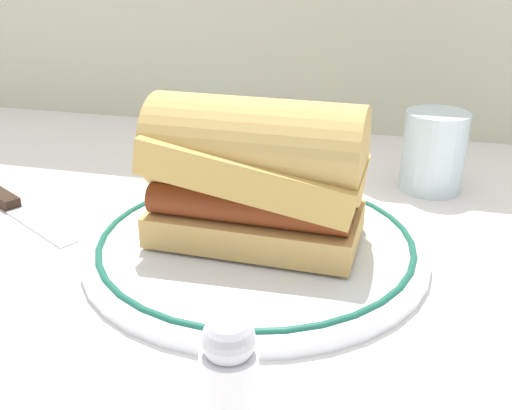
% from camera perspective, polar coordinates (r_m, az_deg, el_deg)
% --- Properties ---
extents(ground_plane, '(1.50, 1.50, 0.00)m').
position_cam_1_polar(ground_plane, '(0.49, -0.16, -6.58)').
color(ground_plane, white).
extents(plate, '(0.30, 0.30, 0.01)m').
position_cam_1_polar(plate, '(0.52, 0.00, -3.75)').
color(plate, white).
rests_on(plate, ground_plane).
extents(sausage_sandwich, '(0.18, 0.10, 0.12)m').
position_cam_1_polar(sausage_sandwich, '(0.49, 0.00, 3.23)').
color(sausage_sandwich, tan).
rests_on(sausage_sandwich, plate).
extents(drinking_glass, '(0.07, 0.07, 0.09)m').
position_cam_1_polar(drinking_glass, '(0.67, 16.67, 4.46)').
color(drinking_glass, silver).
rests_on(drinking_glass, ground_plane).
extents(salt_shaker, '(0.03, 0.03, 0.08)m').
position_cam_1_polar(salt_shaker, '(0.33, -2.57, -16.45)').
color(salt_shaker, white).
rests_on(salt_shaker, ground_plane).
extents(butter_knife, '(0.15, 0.10, 0.01)m').
position_cam_1_polar(butter_knife, '(0.64, -21.82, -0.48)').
color(butter_knife, silver).
rests_on(butter_knife, ground_plane).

